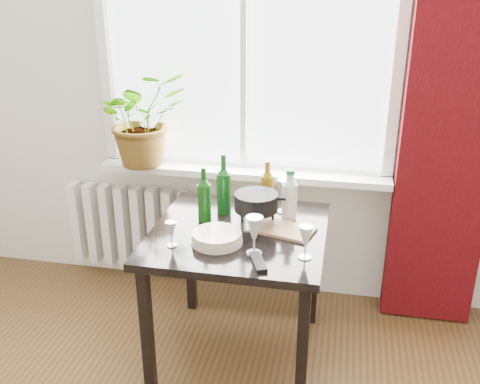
% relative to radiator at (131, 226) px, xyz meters
% --- Properties ---
extents(window, '(1.72, 0.08, 1.62)m').
position_rel_radiator_xyz_m(window, '(0.75, 0.04, 1.22)').
color(window, white).
rests_on(window, ground).
extents(windowsill, '(1.72, 0.20, 0.04)m').
position_rel_radiator_xyz_m(windowsill, '(0.75, -0.03, 0.44)').
color(windowsill, white).
rests_on(windowsill, ground).
extents(curtain, '(0.50, 0.12, 2.56)m').
position_rel_radiator_xyz_m(curtain, '(1.87, -0.06, 0.92)').
color(curtain, '#360408').
rests_on(curtain, ground).
extents(radiator, '(0.80, 0.10, 0.55)m').
position_rel_radiator_xyz_m(radiator, '(0.00, 0.00, 0.00)').
color(radiator, white).
rests_on(radiator, ground).
extents(table, '(0.85, 0.85, 0.74)m').
position_rel_radiator_xyz_m(table, '(0.85, -0.63, 0.27)').
color(table, black).
rests_on(table, ground).
extents(potted_plant, '(0.66, 0.66, 0.56)m').
position_rel_radiator_xyz_m(potted_plant, '(0.16, -0.06, 0.74)').
color(potted_plant, '#297C21').
rests_on(potted_plant, windowsill).
extents(wine_bottle_left, '(0.07, 0.07, 0.29)m').
position_rel_radiator_xyz_m(wine_bottle_left, '(0.66, -0.55, 0.50)').
color(wine_bottle_left, '#0B3A0B').
rests_on(wine_bottle_left, table).
extents(wine_bottle_right, '(0.10, 0.10, 0.33)m').
position_rel_radiator_xyz_m(wine_bottle_right, '(0.73, -0.44, 0.52)').
color(wine_bottle_right, '#0B3E11').
rests_on(wine_bottle_right, table).
extents(bottle_amber, '(0.08, 0.08, 0.28)m').
position_rel_radiator_xyz_m(bottle_amber, '(0.95, -0.35, 0.50)').
color(bottle_amber, brown).
rests_on(bottle_amber, table).
extents(cleaning_bottle, '(0.09, 0.09, 0.27)m').
position_rel_radiator_xyz_m(cleaning_bottle, '(1.08, -0.45, 0.49)').
color(cleaning_bottle, silver).
rests_on(cleaning_bottle, table).
extents(wineglass_front_right, '(0.10, 0.10, 0.19)m').
position_rel_radiator_xyz_m(wineglass_front_right, '(0.97, -0.85, 0.45)').
color(wineglass_front_right, silver).
rests_on(wineglass_front_right, table).
extents(wineglass_far_right, '(0.09, 0.09, 0.16)m').
position_rel_radiator_xyz_m(wineglass_far_right, '(1.19, -0.84, 0.44)').
color(wineglass_far_right, silver).
rests_on(wineglass_far_right, table).
extents(wineglass_back_center, '(0.10, 0.10, 0.19)m').
position_rel_radiator_xyz_m(wineglass_back_center, '(1.04, -0.37, 0.45)').
color(wineglass_back_center, '#B5BAC3').
rests_on(wineglass_back_center, table).
extents(wineglass_back_left, '(0.09, 0.09, 0.18)m').
position_rel_radiator_xyz_m(wineglass_back_left, '(0.69, -0.29, 0.45)').
color(wineglass_back_left, silver).
rests_on(wineglass_back_left, table).
extents(wineglass_front_left, '(0.06, 0.06, 0.13)m').
position_rel_radiator_xyz_m(wineglass_front_left, '(0.58, -0.85, 0.42)').
color(wineglass_front_left, '#B3BAC0').
rests_on(wineglass_front_left, table).
extents(plate_stack, '(0.28, 0.28, 0.05)m').
position_rel_radiator_xyz_m(plate_stack, '(0.78, -0.78, 0.39)').
color(plate_stack, beige).
rests_on(plate_stack, table).
extents(fondue_pot, '(0.26, 0.22, 0.17)m').
position_rel_radiator_xyz_m(fondue_pot, '(0.92, -0.55, 0.44)').
color(fondue_pot, black).
rests_on(fondue_pot, table).
extents(tv_remote, '(0.11, 0.17, 0.02)m').
position_rel_radiator_xyz_m(tv_remote, '(1.00, -0.93, 0.37)').
color(tv_remote, black).
rests_on(tv_remote, table).
extents(cutting_board, '(0.32, 0.25, 0.02)m').
position_rel_radiator_xyz_m(cutting_board, '(1.07, -0.59, 0.37)').
color(cutting_board, '#987144').
rests_on(cutting_board, table).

